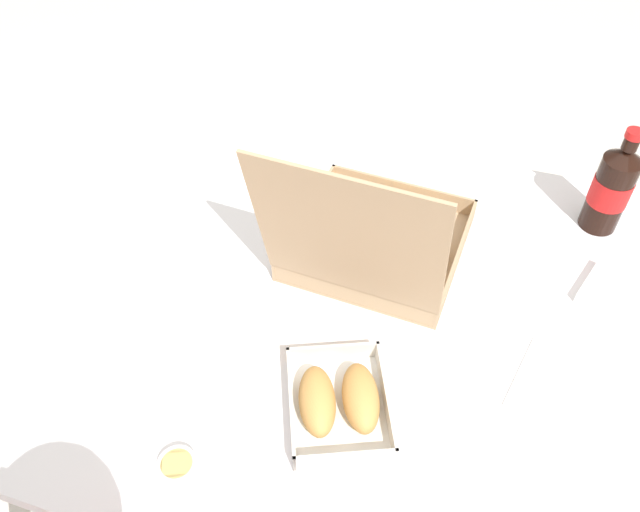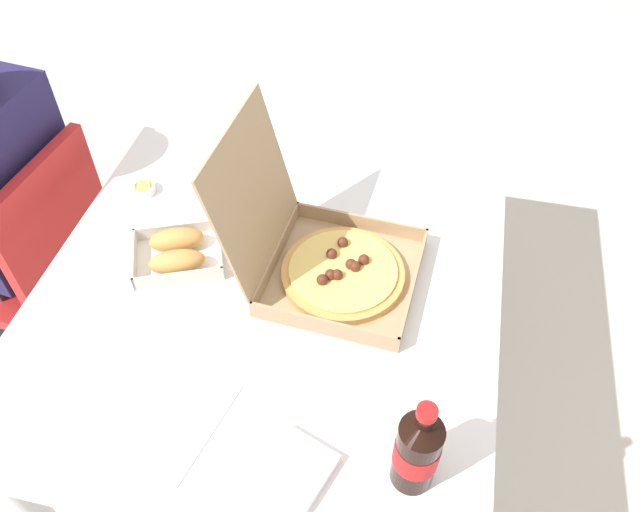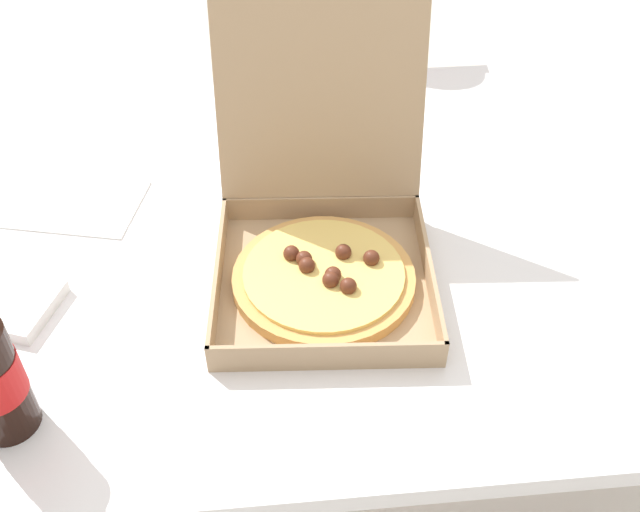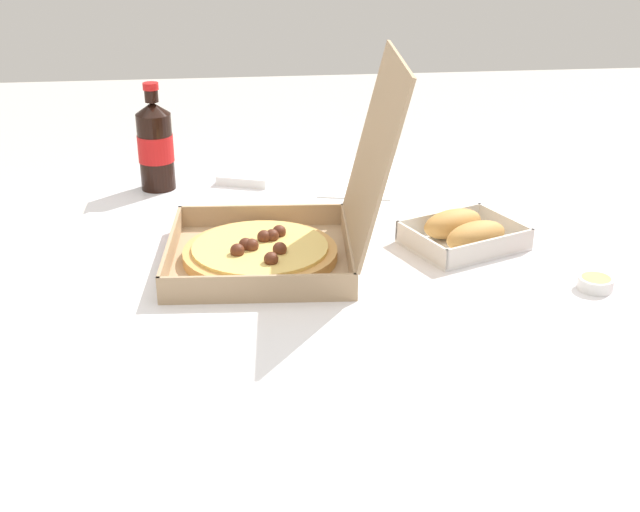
# 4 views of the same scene
# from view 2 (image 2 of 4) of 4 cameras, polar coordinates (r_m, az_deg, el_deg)

# --- Properties ---
(ground_plane) EXTENTS (10.00, 10.00, 0.00)m
(ground_plane) POSITION_cam_2_polar(r_m,az_deg,el_deg) (2.02, -2.25, -12.76)
(ground_plane) COLOR beige
(dining_table) EXTENTS (1.33, 0.97, 0.73)m
(dining_table) POSITION_cam_2_polar(r_m,az_deg,el_deg) (1.48, -2.99, -0.20)
(dining_table) COLOR white
(dining_table) RESTS_ON ground_plane
(chair) EXTENTS (0.44, 0.44, 0.83)m
(chair) POSITION_cam_2_polar(r_m,az_deg,el_deg) (1.89, -24.31, -0.12)
(chair) COLOR red
(chair) RESTS_ON ground_plane
(pizza_box_open) EXTENTS (0.33, 0.40, 0.35)m
(pizza_box_open) POSITION_cam_2_polar(r_m,az_deg,el_deg) (1.32, 0.67, -0.32)
(pizza_box_open) COLOR tan
(pizza_box_open) RESTS_ON dining_table
(bread_side_box) EXTENTS (0.21, 0.23, 0.06)m
(bread_side_box) POSITION_cam_2_polar(r_m,az_deg,el_deg) (1.40, -12.84, 0.33)
(bread_side_box) COLOR white
(bread_side_box) RESTS_ON dining_table
(cola_bottle) EXTENTS (0.07, 0.07, 0.22)m
(cola_bottle) POSITION_cam_2_polar(r_m,az_deg,el_deg) (1.04, 8.82, -17.03)
(cola_bottle) COLOR black
(cola_bottle) RESTS_ON dining_table
(paper_menu) EXTENTS (0.24, 0.20, 0.00)m
(paper_menu) POSITION_cam_2_polar(r_m,az_deg,el_deg) (1.19, -12.94, -14.12)
(paper_menu) COLOR white
(paper_menu) RESTS_ON dining_table
(napkin_pile) EXTENTS (0.14, 0.14, 0.02)m
(napkin_pile) POSITION_cam_2_polar(r_m,az_deg,el_deg) (1.11, -2.16, -18.68)
(napkin_pile) COLOR white
(napkin_pile) RESTS_ON dining_table
(dipping_sauce_cup) EXTENTS (0.06, 0.06, 0.02)m
(dipping_sauce_cup) POSITION_cam_2_polar(r_m,az_deg,el_deg) (1.59, -15.69, 5.91)
(dipping_sauce_cup) COLOR white
(dipping_sauce_cup) RESTS_ON dining_table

